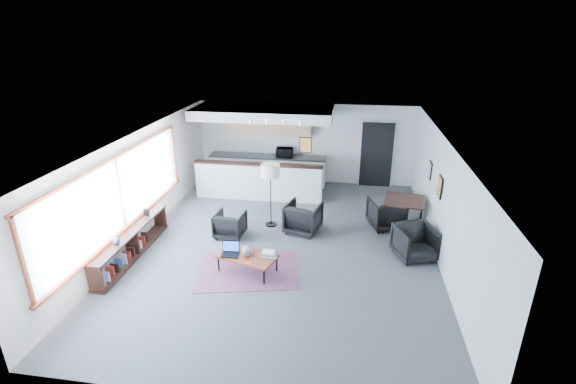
# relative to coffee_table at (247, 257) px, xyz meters

# --- Properties ---
(room) EXTENTS (7.02, 9.02, 2.62)m
(room) POSITION_rel_coffee_table_xyz_m (0.58, 1.24, 0.94)
(room) COLOR #4C4C4F
(room) RESTS_ON ground
(window) EXTENTS (0.10, 5.95, 1.66)m
(window) POSITION_rel_coffee_table_xyz_m (-2.89, 0.34, 1.09)
(window) COLOR #8CBFFF
(window) RESTS_ON room
(console) EXTENTS (0.35, 3.00, 0.80)m
(console) POSITION_rel_coffee_table_xyz_m (-2.72, 0.19, -0.04)
(console) COLOR black
(console) RESTS_ON floor
(kitchenette) EXTENTS (4.20, 1.96, 2.60)m
(kitchenette) POSITION_rel_coffee_table_xyz_m (-0.62, 4.95, 1.02)
(kitchenette) COLOR white
(kitchenette) RESTS_ON floor
(doorway) EXTENTS (1.10, 0.12, 2.15)m
(doorway) POSITION_rel_coffee_table_xyz_m (2.88, 5.66, 0.71)
(doorway) COLOR black
(doorway) RESTS_ON room
(track_light) EXTENTS (1.60, 0.07, 0.15)m
(track_light) POSITION_rel_coffee_table_xyz_m (-0.01, 3.44, 2.17)
(track_light) COLOR silver
(track_light) RESTS_ON room
(wall_art_lower) EXTENTS (0.03, 0.38, 0.48)m
(wall_art_lower) POSITION_rel_coffee_table_xyz_m (4.05, 1.64, 1.19)
(wall_art_lower) COLOR black
(wall_art_lower) RESTS_ON room
(wall_art_upper) EXTENTS (0.03, 0.34, 0.44)m
(wall_art_upper) POSITION_rel_coffee_table_xyz_m (4.05, 2.94, 1.14)
(wall_art_upper) COLOR black
(wall_art_upper) RESTS_ON room
(kilim_rug) EXTENTS (2.42, 1.89, 0.01)m
(kilim_rug) POSITION_rel_coffee_table_xyz_m (-0.00, 0.00, -0.36)
(kilim_rug) COLOR #61334E
(kilim_rug) RESTS_ON floor
(coffee_table) EXTENTS (1.33, 0.97, 0.39)m
(coffee_table) POSITION_rel_coffee_table_xyz_m (0.00, 0.00, 0.00)
(coffee_table) COLOR maroon
(coffee_table) RESTS_ON floor
(laptop) EXTENTS (0.39, 0.33, 0.26)m
(laptop) POSITION_rel_coffee_table_xyz_m (-0.37, 0.03, 0.11)
(laptop) COLOR black
(laptop) RESTS_ON coffee_table
(ceramic_pot) EXTENTS (0.23, 0.23, 0.23)m
(ceramic_pot) POSITION_rel_coffee_table_xyz_m (0.00, 0.00, 0.15)
(ceramic_pot) COLOR gray
(ceramic_pot) RESTS_ON coffee_table
(book_stack) EXTENTS (0.33, 0.27, 0.10)m
(book_stack) POSITION_rel_coffee_table_xyz_m (0.46, 0.07, 0.08)
(book_stack) COLOR silver
(book_stack) RESTS_ON coffee_table
(coaster) EXTENTS (0.13, 0.13, 0.01)m
(coaster) POSITION_rel_coffee_table_xyz_m (0.09, -0.27, 0.03)
(coaster) COLOR #E5590C
(coaster) RESTS_ON coffee_table
(armchair_left) EXTENTS (0.74, 0.70, 0.70)m
(armchair_left) POSITION_rel_coffee_table_xyz_m (-0.81, 1.51, -0.01)
(armchair_left) COLOR black
(armchair_left) RESTS_ON floor
(armchair_right) EXTENTS (0.98, 0.94, 0.84)m
(armchair_right) POSITION_rel_coffee_table_xyz_m (0.95, 2.05, 0.06)
(armchair_right) COLOR black
(armchair_right) RESTS_ON floor
(floor_lamp) EXTENTS (0.51, 0.51, 1.67)m
(floor_lamp) POSITION_rel_coffee_table_xyz_m (0.07, 2.28, 1.09)
(floor_lamp) COLOR black
(floor_lamp) RESTS_ON floor
(dining_table) EXTENTS (1.12, 1.12, 0.82)m
(dining_table) POSITION_rel_coffee_table_xyz_m (3.46, 2.57, 0.38)
(dining_table) COLOR black
(dining_table) RESTS_ON floor
(dining_chair_near) EXTENTS (0.88, 0.86, 0.72)m
(dining_chair_near) POSITION_rel_coffee_table_xyz_m (3.58, 1.14, -0.00)
(dining_chair_near) COLOR black
(dining_chair_near) RESTS_ON floor
(dining_chair_far) EXTENTS (0.86, 0.83, 0.71)m
(dining_chair_far) POSITION_rel_coffee_table_xyz_m (3.04, 2.61, -0.01)
(dining_chair_far) COLOR black
(dining_chair_far) RESTS_ON floor
(microwave) EXTENTS (0.53, 0.30, 0.35)m
(microwave) POSITION_rel_coffee_table_xyz_m (-0.06, 5.39, 0.75)
(microwave) COLOR black
(microwave) RESTS_ON kitchenette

